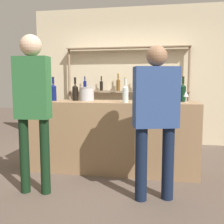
# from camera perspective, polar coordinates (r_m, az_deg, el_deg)

# --- Properties ---
(ground_plane) EXTENTS (16.00, 16.00, 0.00)m
(ground_plane) POSITION_cam_1_polar(r_m,az_deg,el_deg) (3.93, -0.00, -12.51)
(ground_plane) COLOR brown
(bar_counter) EXTENTS (2.40, 0.59, 1.01)m
(bar_counter) POSITION_cam_1_polar(r_m,az_deg,el_deg) (3.79, -0.00, -5.30)
(bar_counter) COLOR #997551
(bar_counter) RESTS_ON ground_plane
(back_wall) EXTENTS (4.00, 0.12, 2.80)m
(back_wall) POSITION_cam_1_polar(r_m,az_deg,el_deg) (5.59, 3.46, 7.79)
(back_wall) COLOR beige
(back_wall) RESTS_ON ground_plane
(back_shelf) EXTENTS (2.51, 0.18, 1.98)m
(back_shelf) POSITION_cam_1_polar(r_m,az_deg,el_deg) (5.41, 3.22, 6.93)
(back_shelf) COLOR #897056
(back_shelf) RESTS_ON ground_plane
(counter_bottle_0) EXTENTS (0.08, 0.08, 0.35)m
(counter_bottle_0) POSITION_cam_1_polar(r_m,az_deg,el_deg) (3.83, 15.17, 4.22)
(counter_bottle_0) COLOR black
(counter_bottle_0) RESTS_ON bar_counter
(counter_bottle_1) EXTENTS (0.08, 0.08, 0.33)m
(counter_bottle_1) POSITION_cam_1_polar(r_m,az_deg,el_deg) (3.83, 12.89, 4.14)
(counter_bottle_1) COLOR silver
(counter_bottle_1) RESTS_ON bar_counter
(counter_bottle_2) EXTENTS (0.09, 0.09, 0.35)m
(counter_bottle_2) POSITION_cam_1_polar(r_m,az_deg,el_deg) (3.95, -12.65, 4.35)
(counter_bottle_2) COLOR #0F1956
(counter_bottle_2) RESTS_ON bar_counter
(counter_bottle_3) EXTENTS (0.08, 0.08, 0.34)m
(counter_bottle_3) POSITION_cam_1_polar(r_m,az_deg,el_deg) (3.52, 2.95, 4.12)
(counter_bottle_3) COLOR silver
(counter_bottle_3) RESTS_ON bar_counter
(counter_bottle_4) EXTENTS (0.09, 0.09, 0.34)m
(counter_bottle_4) POSITION_cam_1_polar(r_m,az_deg,el_deg) (3.92, -8.00, 4.37)
(counter_bottle_4) COLOR black
(counter_bottle_4) RESTS_ON bar_counter
(wine_glass) EXTENTS (0.07, 0.07, 0.16)m
(wine_glass) POSITION_cam_1_polar(r_m,az_deg,el_deg) (3.71, 15.82, 3.79)
(wine_glass) COLOR silver
(wine_glass) RESTS_ON bar_counter
(ice_bucket) EXTENTS (0.22, 0.22, 0.20)m
(ice_bucket) POSITION_cam_1_polar(r_m,az_deg,el_deg) (3.89, -5.52, 3.96)
(ice_bucket) COLOR #B2B2B7
(ice_bucket) RESTS_ON bar_counter
(customer_left) EXTENTS (0.39, 0.24, 1.80)m
(customer_left) POSITION_cam_1_polar(r_m,az_deg,el_deg) (3.07, -16.88, 2.70)
(customer_left) COLOR black
(customer_left) RESTS_ON ground_plane
(customer_right) EXTENTS (0.50, 0.32, 1.66)m
(customer_right) POSITION_cam_1_polar(r_m,az_deg,el_deg) (2.81, 9.47, 0.03)
(customer_right) COLOR #121C33
(customer_right) RESTS_ON ground_plane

